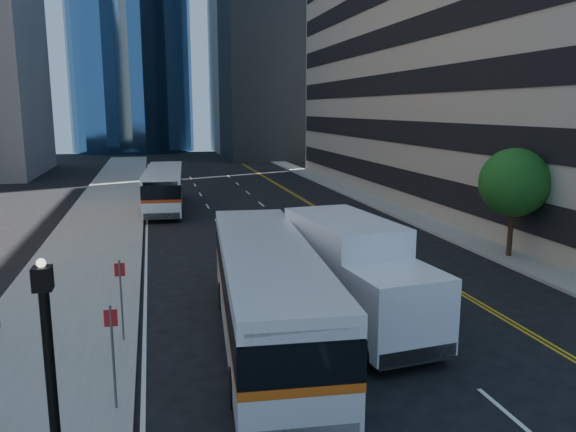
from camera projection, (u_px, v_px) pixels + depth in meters
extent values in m
plane|color=black|center=(409.00, 344.00, 17.01)|extent=(160.00, 160.00, 0.00)
cube|color=gray|center=(107.00, 212.00, 38.41)|extent=(5.00, 90.00, 0.15)
cube|color=gray|center=(373.00, 201.00, 42.95)|extent=(2.00, 90.00, 0.15)
cylinder|color=#332114|center=(510.00, 233.00, 26.50)|extent=(0.24, 0.24, 2.20)
sphere|color=#144618|center=(514.00, 182.00, 26.05)|extent=(3.20, 3.20, 3.20)
cylinder|color=black|center=(54.00, 419.00, 8.77)|extent=(0.16, 0.16, 4.20)
cube|color=black|center=(42.00, 279.00, 8.34)|extent=(0.28, 0.28, 0.36)
cube|color=silver|center=(267.00, 316.00, 16.90)|extent=(3.52, 12.03, 1.09)
cube|color=#C65412|center=(267.00, 295.00, 16.78)|extent=(3.54, 12.05, 0.22)
cube|color=black|center=(266.00, 278.00, 16.67)|extent=(3.54, 12.05, 0.89)
cube|color=silver|center=(266.00, 254.00, 16.53)|extent=(3.52, 12.03, 0.49)
cylinder|color=black|center=(236.00, 388.00, 13.34)|extent=(0.38, 1.01, 0.99)
cylinder|color=black|center=(332.00, 380.00, 13.70)|extent=(0.38, 1.01, 0.99)
cylinder|color=black|center=(223.00, 296.00, 19.86)|extent=(0.38, 1.01, 0.99)
cylinder|color=black|center=(288.00, 293.00, 20.22)|extent=(0.38, 1.01, 0.99)
cube|color=white|center=(165.00, 197.00, 39.81)|extent=(3.09, 11.25, 1.02)
cube|color=#C33C12|center=(164.00, 189.00, 39.70)|extent=(3.12, 11.27, 0.20)
cube|color=black|center=(164.00, 182.00, 39.60)|extent=(3.12, 11.27, 0.83)
cube|color=white|center=(164.00, 172.00, 39.47)|extent=(3.09, 11.25, 0.46)
cylinder|color=black|center=(146.00, 211.00, 36.47)|extent=(0.33, 0.94, 0.93)
cylinder|color=black|center=(180.00, 210.00, 36.84)|extent=(0.33, 0.94, 0.93)
cylinder|color=black|center=(152.00, 197.00, 42.56)|extent=(0.33, 0.94, 0.93)
cylinder|color=black|center=(181.00, 196.00, 42.94)|extent=(0.33, 0.94, 0.93)
cube|color=white|center=(398.00, 309.00, 15.70)|extent=(2.69, 2.51, 2.16)
cube|color=black|center=(418.00, 307.00, 14.72)|extent=(2.26, 0.30, 1.13)
cube|color=white|center=(343.00, 257.00, 18.91)|extent=(2.97, 5.16, 2.67)
cube|color=black|center=(357.00, 311.00, 18.16)|extent=(2.56, 6.94, 0.26)
cylinder|color=black|center=(365.00, 351.00, 15.33)|extent=(0.39, 1.01, 0.99)
cylinder|color=black|center=(434.00, 340.00, 16.07)|extent=(0.39, 1.01, 0.99)
cylinder|color=black|center=(298.00, 294.00, 20.09)|extent=(0.39, 1.01, 0.99)
cylinder|color=black|center=(354.00, 287.00, 20.82)|extent=(0.39, 1.01, 0.99)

